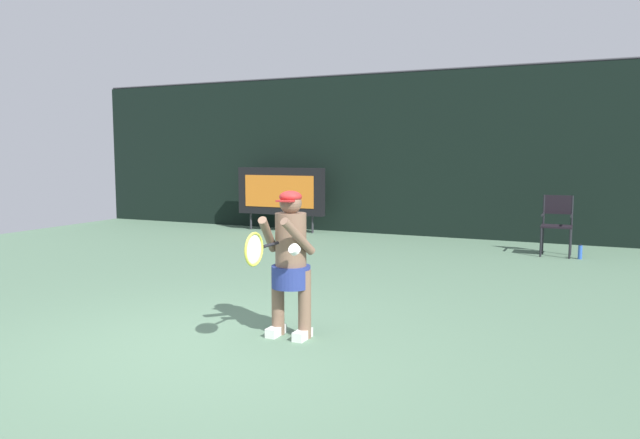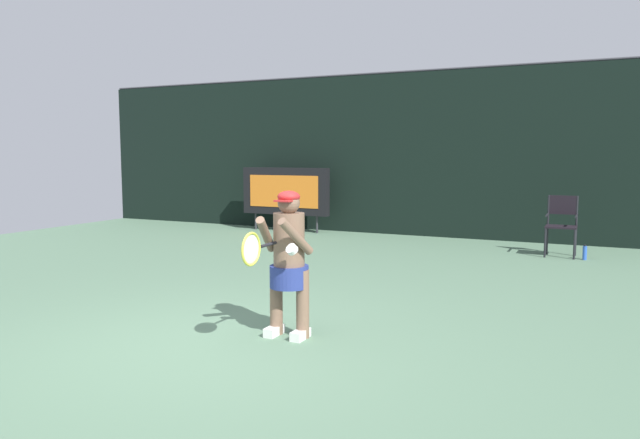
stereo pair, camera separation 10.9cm
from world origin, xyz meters
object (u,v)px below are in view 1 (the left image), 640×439
Objects in this scene: umpire_chair at (557,221)px; tennis_racket at (255,249)px; water_bottle at (580,252)px; tennis_player at (290,258)px; scoreboard at (281,191)px.

umpire_chair is 7.22m from tennis_racket.
tennis_player is (-2.54, -6.04, 0.67)m from water_bottle.
scoreboard is 1.50× the size of tennis_player.
umpire_chair is at bearing 77.55° from tennis_racket.
water_bottle is at bearing -10.32° from scoreboard.
scoreboard is at bearing 169.68° from water_bottle.
scoreboard reaches higher than tennis_racket.
tennis_racket reaches higher than umpire_chair.
tennis_player is 2.43× the size of tennis_racket.
water_bottle is (6.54, -1.19, -0.82)m from scoreboard.
umpire_chair is 0.68m from water_bottle.
tennis_player is (-2.14, -6.28, 0.18)m from umpire_chair.
scoreboard is 2.04× the size of umpire_chair.
tennis_racket reaches higher than water_bottle.
tennis_player is 0.62m from tennis_racket.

